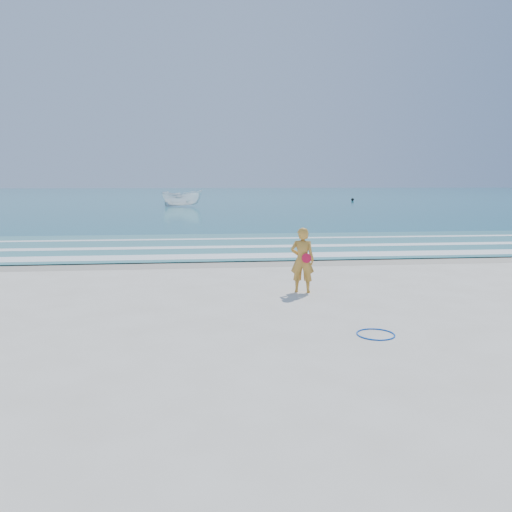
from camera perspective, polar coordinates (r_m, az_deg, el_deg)
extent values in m
plane|color=silver|center=(10.68, 2.32, -8.54)|extent=(400.00, 400.00, 0.00)
cube|color=#B2A893|center=(19.41, -1.53, -0.71)|extent=(400.00, 2.40, 0.00)
cube|color=#19727F|center=(115.14, -5.32, 7.04)|extent=(400.00, 190.00, 0.04)
cube|color=#59B7AD|center=(24.33, -2.46, 1.29)|extent=(400.00, 10.00, 0.01)
cube|color=white|center=(20.68, -1.81, 0.01)|extent=(400.00, 1.40, 0.01)
cube|color=white|center=(23.54, -2.33, 1.06)|extent=(400.00, 0.90, 0.01)
cube|color=white|center=(26.81, -2.79, 1.99)|extent=(400.00, 0.60, 0.01)
torus|color=blue|center=(10.68, 13.52, -8.69)|extent=(0.98, 0.98, 0.03)
imported|color=white|center=(60.61, -8.47, 6.52)|extent=(5.40, 3.37, 1.95)
sphere|color=black|center=(77.95, 10.98, 6.36)|extent=(0.45, 0.45, 0.45)
imported|color=gold|center=(14.13, 5.32, -0.46)|extent=(0.78, 0.62, 1.85)
cylinder|color=red|center=(13.96, 5.79, -0.25)|extent=(0.27, 0.08, 0.27)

